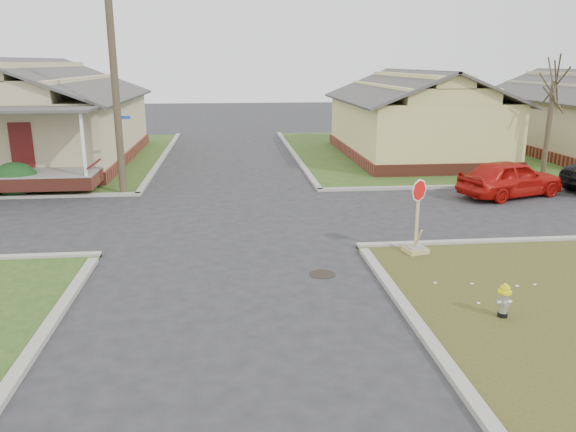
{
  "coord_description": "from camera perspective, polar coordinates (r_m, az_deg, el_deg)",
  "views": [
    {
      "loc": [
        0.01,
        -13.26,
        5.04
      ],
      "look_at": [
        1.51,
        1.0,
        1.1
      ],
      "focal_mm": 35.0,
      "sensor_mm": 36.0,
      "label": 1
    }
  ],
  "objects": [
    {
      "name": "stop_sign",
      "position": [
        15.54,
        12.87,
        -2.07
      ],
      "size": [
        0.58,
        0.56,
        2.04
      ],
      "rotation": [
        0.0,
        0.0,
        0.23
      ],
      "color": "tan",
      "rests_on": "ground"
    },
    {
      "name": "manhole",
      "position": [
        13.89,
        3.51,
        -5.91
      ],
      "size": [
        0.64,
        0.64,
        0.01
      ],
      "primitive_type": "cylinder",
      "color": "black",
      "rests_on": "ground"
    },
    {
      "name": "corner_house",
      "position": [
        31.7,
        -24.7,
        8.99
      ],
      "size": [
        10.1,
        15.5,
        5.3
      ],
      "color": "brown",
      "rests_on": "ground"
    },
    {
      "name": "utility_pole",
      "position": [
        22.56,
        -17.25,
        13.74
      ],
      "size": [
        1.8,
        0.28,
        9.0
      ],
      "color": "#453828",
      "rests_on": "ground"
    },
    {
      "name": "side_house_yellow",
      "position": [
        31.52,
        12.7,
        9.81
      ],
      "size": [
        7.6,
        11.6,
        4.7
      ],
      "color": "brown",
      "rests_on": "ground"
    },
    {
      "name": "hedge_right",
      "position": [
        24.22,
        -25.97,
        3.37
      ],
      "size": [
        1.58,
        1.3,
        1.21
      ],
      "primitive_type": "ellipsoid",
      "color": "#133513",
      "rests_on": "verge_far_left"
    },
    {
      "name": "ground",
      "position": [
        14.19,
        -5.67,
        -5.52
      ],
      "size": [
        120.0,
        120.0,
        0.0
      ],
      "primitive_type": "plane",
      "color": "#272729",
      "rests_on": "ground"
    },
    {
      "name": "red_sedan",
      "position": [
        23.28,
        21.66,
        3.59
      ],
      "size": [
        4.58,
        2.97,
        1.45
      ],
      "primitive_type": "imported",
      "rotation": [
        0.0,
        0.0,
        1.89
      ],
      "color": "#B4120C",
      "rests_on": "ground"
    },
    {
      "name": "fire_hydrant",
      "position": [
        12.22,
        21.11,
        -7.83
      ],
      "size": [
        0.27,
        0.27,
        0.72
      ],
      "rotation": [
        0.0,
        0.0,
        -0.01
      ],
      "color": "black",
      "rests_on": "ground"
    },
    {
      "name": "tree_mid_right",
      "position": [
        27.47,
        24.92,
        7.92
      ],
      "size": [
        0.22,
        0.22,
        4.2
      ],
      "primitive_type": "cylinder",
      "color": "#453828",
      "rests_on": "verge_far_right"
    },
    {
      "name": "curbs",
      "position": [
        18.95,
        -5.81,
        -0.14
      ],
      "size": [
        80.0,
        40.0,
        0.12
      ],
      "primitive_type": null,
      "color": "#9C9A8D",
      "rests_on": "ground"
    }
  ]
}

